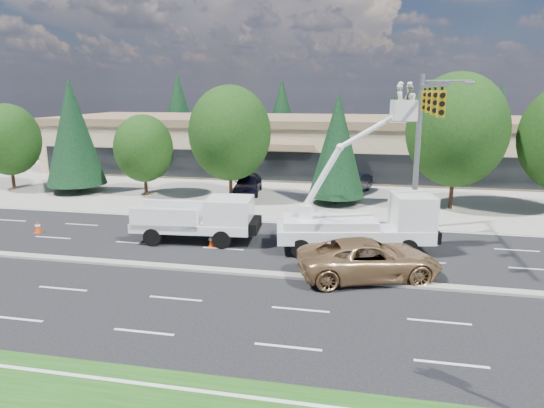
% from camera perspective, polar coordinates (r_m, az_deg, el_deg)
% --- Properties ---
extents(ground, '(140.00, 140.00, 0.00)m').
position_cam_1_polar(ground, '(22.71, -8.15, -7.74)').
color(ground, black).
rests_on(ground, ground).
extents(concrete_apron, '(140.00, 22.00, 0.01)m').
position_cam_1_polar(concrete_apron, '(41.39, 1.09, 1.91)').
color(concrete_apron, gray).
rests_on(concrete_apron, ground).
extents(road_median, '(120.00, 0.55, 0.12)m').
position_cam_1_polar(road_median, '(22.69, -8.16, -7.60)').
color(road_median, gray).
rests_on(road_median, ground).
extents(strip_mall, '(50.40, 15.40, 5.50)m').
position_cam_1_polar(strip_mall, '(50.72, 3.16, 7.18)').
color(strip_mall, tan).
rests_on(strip_mall, ground).
extents(tree_front_a, '(5.13, 5.13, 7.11)m').
position_cam_1_polar(tree_front_a, '(45.77, -28.60, 6.66)').
color(tree_front_a, '#332114').
rests_on(tree_front_a, ground).
extents(tree_front_b, '(4.65, 4.65, 9.16)m').
position_cam_1_polar(tree_front_b, '(42.12, -22.38, 7.87)').
color(tree_front_b, '#332114').
rests_on(tree_front_b, ground).
extents(tree_front_c, '(4.58, 4.58, 6.35)m').
position_cam_1_polar(tree_front_c, '(39.24, -14.87, 6.34)').
color(tree_front_c, '#332114').
rests_on(tree_front_c, ground).
extents(tree_front_d, '(6.16, 6.16, 8.55)m').
position_cam_1_polar(tree_front_d, '(36.56, -4.99, 8.29)').
color(tree_front_d, '#332114').
rests_on(tree_front_d, ground).
extents(tree_front_e, '(4.07, 4.07, 8.02)m').
position_cam_1_polar(tree_front_e, '(35.22, 7.72, 6.90)').
color(tree_front_e, '#332114').
rests_on(tree_front_e, ground).
extents(tree_front_f, '(6.74, 6.74, 9.36)m').
position_cam_1_polar(tree_front_f, '(35.50, 20.90, 8.12)').
color(tree_front_f, '#332114').
rests_on(tree_front_f, ground).
extents(tree_back_a, '(5.33, 5.33, 10.51)m').
position_cam_1_polar(tree_back_a, '(66.96, -10.93, 10.80)').
color(tree_back_a, '#332114').
rests_on(tree_back_a, ground).
extents(tree_back_b, '(4.96, 4.96, 9.77)m').
position_cam_1_polar(tree_back_b, '(63.03, 1.16, 10.54)').
color(tree_back_b, '#332114').
rests_on(tree_back_b, ground).
extents(tree_back_c, '(3.99, 3.99, 7.86)m').
position_cam_1_polar(tree_back_c, '(62.12, 14.13, 9.17)').
color(tree_back_c, '#332114').
rests_on(tree_back_c, ground).
extents(tree_back_d, '(4.58, 4.58, 9.03)m').
position_cam_1_polar(tree_back_d, '(63.75, 25.12, 9.00)').
color(tree_back_d, '#332114').
rests_on(tree_back_d, ground).
extents(signal_mast, '(2.76, 10.16, 9.00)m').
position_cam_1_polar(signal_mast, '(27.20, 17.38, 8.35)').
color(signal_mast, gray).
rests_on(signal_mast, ground).
extents(utility_pickup, '(6.62, 2.97, 2.47)m').
position_cam_1_polar(utility_pickup, '(26.68, -8.27, -2.27)').
color(utility_pickup, white).
rests_on(utility_pickup, ground).
extents(bucket_truck, '(8.13, 3.86, 8.48)m').
position_cam_1_polar(bucket_truck, '(25.07, 11.22, -1.55)').
color(bucket_truck, white).
rests_on(bucket_truck, ground).
extents(traffic_cone_a, '(0.40, 0.40, 0.70)m').
position_cam_1_polar(traffic_cone_a, '(31.35, -25.85, -2.44)').
color(traffic_cone_a, '#EF3E07').
rests_on(traffic_cone_a, ground).
extents(traffic_cone_b, '(0.40, 0.40, 0.70)m').
position_cam_1_polar(traffic_cone_b, '(25.85, -7.14, -4.31)').
color(traffic_cone_b, '#EF3E07').
rests_on(traffic_cone_b, ground).
extents(traffic_cone_c, '(0.40, 0.40, 0.70)m').
position_cam_1_polar(traffic_cone_c, '(26.31, -5.38, -3.95)').
color(traffic_cone_c, '#EF3E07').
rests_on(traffic_cone_c, ground).
extents(traffic_cone_d, '(0.40, 0.40, 0.70)m').
position_cam_1_polar(traffic_cone_d, '(24.64, 8.37, -5.23)').
color(traffic_cone_d, '#EF3E07').
rests_on(traffic_cone_d, ground).
extents(minivan, '(6.82, 4.70, 1.73)m').
position_cam_1_polar(minivan, '(21.76, 11.35, -6.38)').
color(minivan, '#A27A4E').
rests_on(minivan, ground).
extents(parked_car_west, '(2.52, 5.09, 1.67)m').
position_cam_1_polar(parked_car_west, '(38.95, -2.85, 2.43)').
color(parked_car_west, black).
rests_on(parked_car_west, ground).
extents(parked_car_east, '(3.14, 5.08, 1.58)m').
position_cam_1_polar(parked_car_east, '(39.73, 9.51, 2.41)').
color(parked_car_east, black).
rests_on(parked_car_east, ground).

